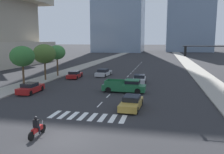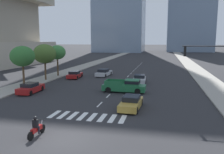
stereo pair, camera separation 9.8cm
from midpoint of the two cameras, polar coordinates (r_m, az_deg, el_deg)
name	(u,v)px [view 1 (the left image)]	position (r m, az deg, el deg)	size (l,w,h in m)	color
ground_plane	(64,140)	(16.44, -11.78, -14.93)	(800.00, 800.00, 0.00)	#28282B
sidewalk_east	(204,77)	(44.77, 21.60, -0.11)	(4.00, 260.00, 0.15)	gray
sidewalk_west	(62,73)	(48.46, -12.13, 0.96)	(4.00, 260.00, 0.15)	gray
crosswalk_near	(88,117)	(20.78, -6.11, -9.64)	(6.75, 2.22, 0.01)	silver
lane_divider_center	(131,73)	(47.55, 4.57, 0.89)	(0.14, 50.00, 0.01)	silver
motorcycle_lead	(37,128)	(17.27, -18.12, -11.91)	(0.70, 2.06, 1.49)	black
pickup_truck	(126,86)	(30.02, 3.39, -2.23)	(5.57, 2.04, 1.67)	#1E6038
sedan_silver_0	(104,73)	(43.84, -2.15, 1.04)	(2.27, 4.88, 1.34)	#B7BABF
sedan_red_1	(75,75)	(41.95, -9.26, 0.54)	(2.14, 4.45, 1.27)	maroon
sedan_red_2	(30,88)	(31.37, -19.49, -2.61)	(1.86, 4.28, 1.33)	maroon
sedan_gold_3	(131,103)	(22.95, 4.67, -6.32)	(1.98, 4.44, 1.25)	#B28E38
sedan_silver_4	(139,79)	(36.88, 6.68, -0.53)	(2.01, 4.28, 1.29)	#B7BABF
traffic_signal_near	(218,65)	(22.27, 24.51, 2.77)	(5.08, 0.28, 6.37)	#333335
street_tree_nearest	(22,56)	(34.74, -21.26, 4.75)	(3.38, 3.38, 5.75)	#4C3823
street_tree_second	(44,54)	(40.07, -16.34, 5.48)	(3.74, 3.74, 5.91)	#4C3823
street_tree_third	(57,52)	(44.24, -13.43, 5.88)	(3.10, 3.10, 5.66)	#4C3823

